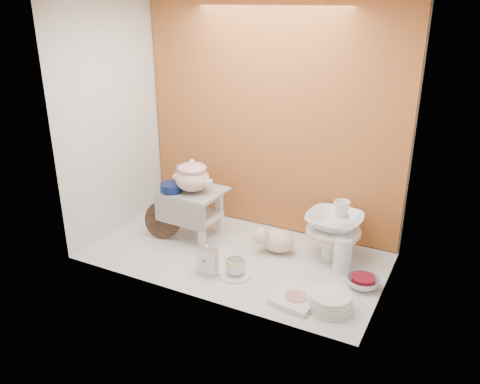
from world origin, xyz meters
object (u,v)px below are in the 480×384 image
at_px(plush_pig, 278,241).
at_px(dinner_plate_stack, 330,301).
at_px(step_stool, 195,213).
at_px(blue_white_vase, 187,199).
at_px(porcelain_tower, 334,229).
at_px(crystal_bowl, 363,282).
at_px(mantel_clock, 207,260).
at_px(gold_rim_teacup, 235,267).
at_px(soup_tureen, 192,176).
at_px(floral_platter, 182,187).

distance_m(plush_pig, dinner_plate_stack, 0.65).
height_order(step_stool, blue_white_vase, step_stool).
distance_m(dinner_plate_stack, porcelain_tower, 0.57).
bearing_deg(crystal_bowl, mantel_clock, -161.31).
bearing_deg(step_stool, mantel_clock, -47.40).
height_order(mantel_clock, dinner_plate_stack, mantel_clock).
bearing_deg(gold_rim_teacup, plush_pig, 74.19).
distance_m(gold_rim_teacup, crystal_bowl, 0.72).
bearing_deg(step_stool, gold_rim_teacup, -32.19).
height_order(soup_tureen, floral_platter, soup_tureen).
bearing_deg(floral_platter, plush_pig, -17.78).
xyz_separation_m(mantel_clock, crystal_bowl, (0.83, 0.28, -0.07)).
bearing_deg(floral_platter, dinner_plate_stack, -27.58).
xyz_separation_m(gold_rim_teacup, dinner_plate_stack, (0.58, -0.06, -0.01)).
height_order(floral_platter, gold_rim_teacup, floral_platter).
distance_m(plush_pig, crystal_bowl, 0.60).
bearing_deg(floral_platter, crystal_bowl, -16.52).
bearing_deg(gold_rim_teacup, blue_white_vase, 140.51).
distance_m(mantel_clock, plush_pig, 0.50).
xyz_separation_m(soup_tureen, mantel_clock, (0.32, -0.37, -0.34)).
bearing_deg(porcelain_tower, plush_pig, -162.82).
distance_m(mantel_clock, dinner_plate_stack, 0.74).
bearing_deg(gold_rim_teacup, soup_tureen, 146.80).
height_order(floral_platter, dinner_plate_stack, floral_platter).
bearing_deg(dinner_plate_stack, soup_tureen, 160.68).
distance_m(soup_tureen, mantel_clock, 0.60).
height_order(mantel_clock, plush_pig, mantel_clock).
relative_size(plush_pig, dinner_plate_stack, 1.17).
bearing_deg(crystal_bowl, porcelain_tower, 135.82).
bearing_deg(dinner_plate_stack, blue_white_vase, 153.45).
xyz_separation_m(mantel_clock, porcelain_tower, (0.58, 0.53, 0.10)).
distance_m(blue_white_vase, gold_rim_teacup, 0.92).
bearing_deg(step_stool, blue_white_vase, 135.15).
height_order(step_stool, mantel_clock, step_stool).
bearing_deg(porcelain_tower, blue_white_vase, 174.26).
bearing_deg(mantel_clock, step_stool, 130.81).
distance_m(mantel_clock, crystal_bowl, 0.88).
bearing_deg(plush_pig, floral_platter, 152.89).
relative_size(blue_white_vase, dinner_plate_stack, 1.08).
bearing_deg(soup_tureen, dinner_plate_stack, -19.32).
height_order(soup_tureen, porcelain_tower, soup_tureen).
bearing_deg(blue_white_vase, soup_tureen, -49.23).
relative_size(dinner_plate_stack, porcelain_tower, 0.61).
xyz_separation_m(mantel_clock, plush_pig, (0.26, 0.43, -0.01)).
bearing_deg(soup_tureen, step_stool, 113.12).
distance_m(step_stool, soup_tureen, 0.28).
bearing_deg(gold_rim_teacup, floral_platter, 140.44).
relative_size(soup_tureen, crystal_bowl, 1.43).
height_order(dinner_plate_stack, crystal_bowl, dinner_plate_stack).
height_order(step_stool, porcelain_tower, porcelain_tower).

